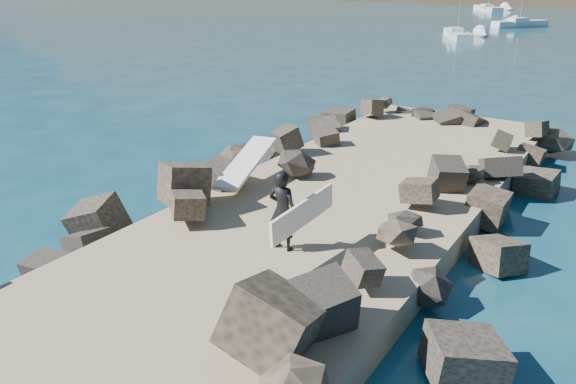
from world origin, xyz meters
name	(u,v)px	position (x,y,z in m)	size (l,w,h in m)	color
ground	(312,241)	(0.00, 0.00, 0.00)	(800.00, 800.00, 0.00)	#0F384C
jetty	(260,266)	(0.00, -2.00, 0.30)	(6.00, 26.00, 0.60)	#8C7759
riprap_left	(168,214)	(-2.90, -1.50, 0.50)	(2.60, 22.00, 1.00)	black
riprap_right	(413,289)	(2.90, -1.50, 0.50)	(2.60, 22.00, 1.00)	black
surfboard_resting	(246,166)	(-2.45, 0.85, 1.04)	(0.64, 2.57, 0.09)	white
surfer_with_board	(285,211)	(0.35, -1.63, 1.40)	(0.83, 1.97, 1.59)	black
sailboat_a	(457,34)	(-9.39, 40.57, 0.35)	(4.14, 6.06, 7.53)	silver
sailboat_e	(488,8)	(-16.44, 77.55, 0.35)	(5.64, 7.08, 8.99)	silver
sailboat_b	(520,24)	(-7.15, 54.43, 0.35)	(4.89, 5.77, 7.61)	silver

